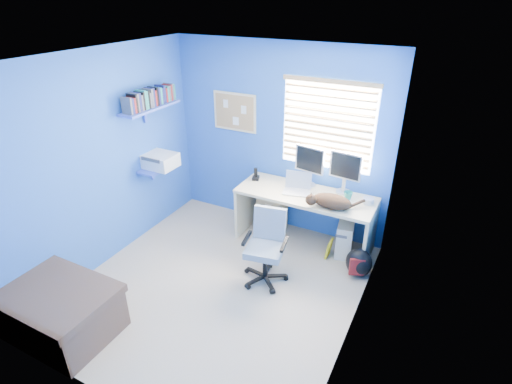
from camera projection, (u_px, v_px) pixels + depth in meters
The scene contains 23 objects.
floor at pixel (218, 286), 4.56m from camera, with size 3.00×3.20×0.00m, color tan.
ceiling at pixel (206, 59), 3.42m from camera, with size 3.00×3.20×0.00m, color white.
wall_back at pixel (279, 140), 5.26m from camera, with size 3.00×0.01×2.50m, color blue.
wall_front at pixel (86, 282), 2.73m from camera, with size 3.00×0.01×2.50m, color blue.
wall_left at pixel (103, 162), 4.60m from camera, with size 0.01×3.20×2.50m, color blue.
wall_right at pixel (362, 225), 3.38m from camera, with size 0.01×3.20×2.50m, color blue.
desk at pixel (304, 219), 5.17m from camera, with size 1.74×0.65×0.74m, color beige.
laptop at pixel (297, 184), 4.98m from camera, with size 0.33×0.26×0.22m, color silver.
monitor_left at pixel (310, 166), 5.08m from camera, with size 0.40×0.12×0.54m, color silver.
monitor_right at pixel (345, 173), 4.91m from camera, with size 0.40×0.12×0.54m, color silver.
phone at pixel (256, 174), 5.33m from camera, with size 0.09×0.11×0.17m, color black.
mug at pixel (348, 196), 4.85m from camera, with size 0.10×0.09×0.10m, color teal.
cd_spindle at pixel (369, 201), 4.76m from camera, with size 0.13×0.13×0.07m, color silver.
cat at pixel (332, 201), 4.65m from camera, with size 0.46×0.24×0.17m, color black.
tower_pc at pixel (345, 237), 5.07m from camera, with size 0.19×0.44×0.45m, color beige.
drawer_boxes at pixel (272, 214), 5.49m from camera, with size 0.35×0.28×0.54m, color tan.
yellow_book at pixel (329, 249), 5.01m from camera, with size 0.03×0.17×0.24m, color yellow.
backpack at pixel (359, 263), 4.66m from camera, with size 0.31×0.23×0.36m, color black.
bed_corner at pixel (60, 311), 3.87m from camera, with size 1.04×0.74×0.50m, color brown.
office_chair at pixel (266, 255), 4.55m from camera, with size 0.58×0.58×0.86m.
window_blinds at pixel (327, 126), 4.83m from camera, with size 1.15×0.05×1.10m.
corkboard at pixel (235, 112), 5.37m from camera, with size 0.64×0.02×0.52m.
wall_shelves at pixel (154, 130), 5.05m from camera, with size 0.42×0.90×1.05m.
Camera 1 is at (2.01, -2.97, 3.05)m, focal length 28.00 mm.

